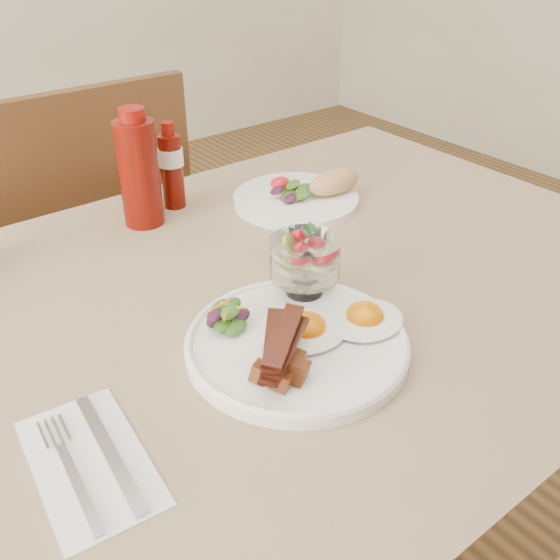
{
  "coord_description": "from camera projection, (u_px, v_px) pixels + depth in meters",
  "views": [
    {
      "loc": [
        -0.43,
        -0.61,
        1.24
      ],
      "look_at": [
        -0.01,
        -0.07,
        0.82
      ],
      "focal_mm": 40.0,
      "sensor_mm": 36.0,
      "label": 1
    }
  ],
  "objects": [
    {
      "name": "fruit_cup",
      "position": [
        305.0,
        258.0,
        0.84
      ],
      "size": [
        0.1,
        0.1,
        0.1
      ],
      "rotation": [
        0.0,
        0.0,
        0.16
      ],
      "color": "white",
      "rests_on": "main_plate"
    },
    {
      "name": "napkin_cutlery",
      "position": [
        91.0,
        461.0,
        0.63
      ],
      "size": [
        0.12,
        0.2,
        0.01
      ],
      "rotation": [
        0.0,
        0.0,
        -0.09
      ],
      "color": "white",
      "rests_on": "table"
    },
    {
      "name": "fried_eggs",
      "position": [
        336.0,
        323.0,
        0.79
      ],
      "size": [
        0.2,
        0.15,
        0.03
      ],
      "rotation": [
        0.0,
        0.0,
        0.29
      ],
      "color": "white",
      "rests_on": "main_plate"
    },
    {
      "name": "main_plate",
      "position": [
        297.0,
        344.0,
        0.78
      ],
      "size": [
        0.28,
        0.28,
        0.02
      ],
      "primitive_type": "cylinder",
      "color": "white",
      "rests_on": "table"
    },
    {
      "name": "bacon_potato_pile",
      "position": [
        282.0,
        356.0,
        0.71
      ],
      "size": [
        0.11,
        0.1,
        0.05
      ],
      "rotation": [
        0.0,
        0.0,
        0.26
      ],
      "color": "#662D14",
      "rests_on": "main_plate"
    },
    {
      "name": "hot_sauce_bottle",
      "position": [
        172.0,
        167.0,
        1.1
      ],
      "size": [
        0.05,
        0.05,
        0.16
      ],
      "rotation": [
        0.0,
        0.0,
        0.15
      ],
      "color": "#5D0B05",
      "rests_on": "table"
    },
    {
      "name": "second_plate",
      "position": [
        305.0,
        194.0,
        1.15
      ],
      "size": [
        0.24,
        0.23,
        0.06
      ],
      "rotation": [
        0.0,
        0.0,
        0.03
      ],
      "color": "white",
      "rests_on": "table"
    },
    {
      "name": "side_salad",
      "position": [
        229.0,
        317.0,
        0.79
      ],
      "size": [
        0.07,
        0.06,
        0.03
      ],
      "rotation": [
        0.0,
        0.0,
        -0.29
      ],
      "color": "#204412",
      "rests_on": "main_plate"
    },
    {
      "name": "table",
      "position": [
        257.0,
        345.0,
        0.94
      ],
      "size": [
        1.33,
        0.88,
        0.75
      ],
      "color": "#53321A",
      "rests_on": "ground"
    },
    {
      "name": "ketchup_bottle",
      "position": [
        139.0,
        171.0,
        1.04
      ],
      "size": [
        0.08,
        0.08,
        0.2
      ],
      "rotation": [
        0.0,
        0.0,
        0.14
      ],
      "color": "#5D0B05",
      "rests_on": "table"
    },
    {
      "name": "chair_far",
      "position": [
        91.0,
        253.0,
        1.45
      ],
      "size": [
        0.42,
        0.42,
        0.93
      ],
      "color": "#53321A",
      "rests_on": "ground"
    }
  ]
}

